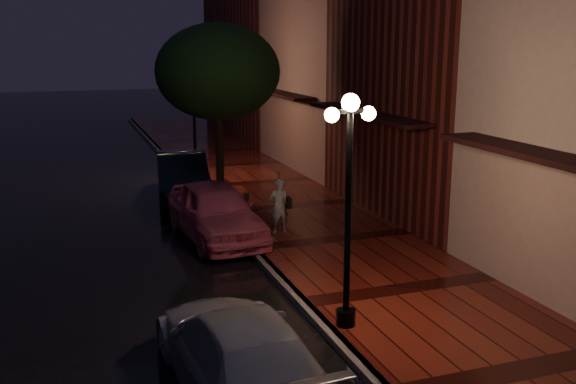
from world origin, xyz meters
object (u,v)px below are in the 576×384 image
object	(u,v)px
pink_car	(216,211)
streetlamp_far	(194,115)
streetlamp_near	(348,198)
woman_with_umbrella	(279,183)
parking_meter	(246,210)
navy_car	(182,175)
street_tree	(218,75)
silver_car	(239,351)

from	to	relation	value
pink_car	streetlamp_far	bearing A→B (deg)	78.31
streetlamp_near	woman_with_umbrella	world-z (taller)	streetlamp_near
parking_meter	woman_with_umbrella	bearing A→B (deg)	-25.64
streetlamp_near	pink_car	world-z (taller)	streetlamp_near
parking_meter	navy_car	bearing A→B (deg)	77.06
streetlamp_far	street_tree	xyz separation A→B (m)	(0.26, -3.01, 1.64)
street_tree	navy_car	size ratio (longest dim) A/B	1.21
streetlamp_near	street_tree	distance (m)	11.12
pink_car	silver_car	size ratio (longest dim) A/B	0.97
street_tree	parking_meter	size ratio (longest dim) A/B	4.81
streetlamp_near	silver_car	xyz separation A→B (m)	(-2.43, -1.37, -1.91)
woman_with_umbrella	parking_meter	world-z (taller)	woman_with_umbrella
streetlamp_near	street_tree	xyz separation A→B (m)	(0.26, 10.99, 1.64)
woman_with_umbrella	parking_meter	xyz separation A→B (m)	(-0.91, 0.08, -0.68)
streetlamp_far	parking_meter	xyz separation A→B (m)	(-0.20, -7.91, -1.72)
streetlamp_far	parking_meter	size ratio (longest dim) A/B	3.58
pink_car	parking_meter	size ratio (longest dim) A/B	3.85
parking_meter	streetlamp_far	bearing A→B (deg)	67.90
streetlamp_near	streetlamp_far	size ratio (longest dim) A/B	1.00
street_tree	navy_car	bearing A→B (deg)	152.21
navy_car	woman_with_umbrella	distance (m)	5.91
navy_car	pink_car	bearing A→B (deg)	-82.90
silver_car	woman_with_umbrella	world-z (taller)	woman_with_umbrella
street_tree	parking_meter	xyz separation A→B (m)	(-0.46, -4.90, -3.37)
street_tree	woman_with_umbrella	xyz separation A→B (m)	(0.45, -4.98, -2.68)
navy_car	parking_meter	size ratio (longest dim) A/B	3.98
parking_meter	silver_car	bearing A→B (deg)	-127.34
streetlamp_far	navy_car	bearing A→B (deg)	-111.83
pink_car	navy_car	distance (m)	5.10
parking_meter	pink_car	bearing A→B (deg)	128.95
pink_car	woman_with_umbrella	bearing A→B (deg)	-21.84
pink_car	silver_car	world-z (taller)	pink_car
street_tree	woman_with_umbrella	distance (m)	5.68
streetlamp_far	parking_meter	distance (m)	8.10
silver_car	parking_meter	size ratio (longest dim) A/B	3.95
streetlamp_near	parking_meter	distance (m)	6.33
streetlamp_near	parking_meter	world-z (taller)	streetlamp_near
street_tree	pink_car	distance (m)	5.77
street_tree	silver_car	xyz separation A→B (m)	(-2.69, -12.36, -3.56)
pink_car	woman_with_umbrella	world-z (taller)	woman_with_umbrella
street_tree	parking_meter	bearing A→B (deg)	-95.34
streetlamp_far	parking_meter	bearing A→B (deg)	-91.45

